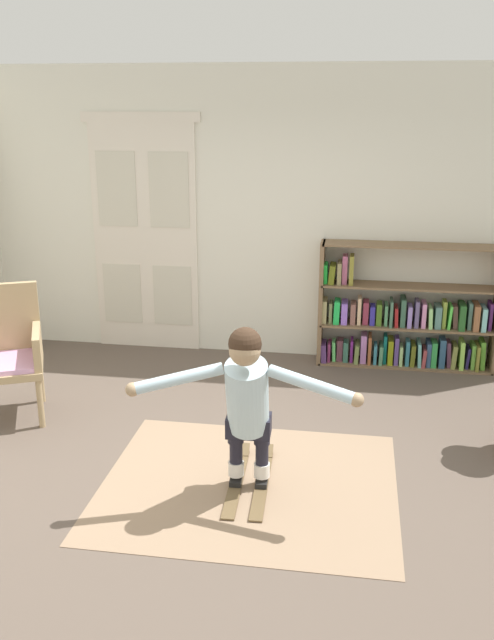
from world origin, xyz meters
TOP-DOWN VIEW (x-y plane):
  - ground_plane at (0.00, 0.00)m, footprint 7.20×7.20m
  - back_wall at (0.00, 2.60)m, footprint 6.00×0.10m
  - double_door at (-1.32, 2.54)m, footprint 1.22×0.05m
  - rug at (0.19, -0.11)m, footprint 2.04×1.75m
  - bookshelf at (1.35, 2.39)m, footprint 1.74×0.30m
  - wicker_chair at (-2.01, 0.72)m, footprint 0.79×0.79m
  - skis_pair at (0.18, -0.07)m, footprint 0.31×0.94m
  - person_skier at (0.19, -0.23)m, footprint 1.48×0.56m

SIDE VIEW (x-z plane):
  - ground_plane at x=0.00m, z-range 0.00..0.00m
  - rug at x=0.19m, z-range 0.00..0.01m
  - skis_pair at x=0.18m, z-range -0.01..0.06m
  - bookshelf at x=1.35m, z-range -0.14..1.10m
  - wicker_chair at x=-2.01m, z-range 0.03..1.13m
  - person_skier at x=0.19m, z-range 0.16..1.32m
  - double_door at x=-1.32m, z-range 0.01..2.46m
  - back_wall at x=0.00m, z-range 0.00..2.90m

